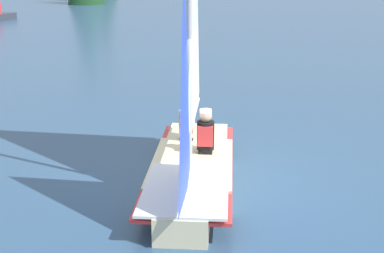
{
  "coord_description": "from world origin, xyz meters",
  "views": [
    {
      "loc": [
        8.26,
        -0.61,
        3.59
      ],
      "look_at": [
        0.0,
        0.0,
        1.0
      ],
      "focal_mm": 50.0,
      "sensor_mm": 36.0,
      "label": 1
    }
  ],
  "objects": [
    {
      "name": "sailor_helm",
      "position": [
        -0.43,
        0.27,
        0.63
      ],
      "size": [
        0.37,
        0.34,
        1.16
      ],
      "rotation": [
        0.0,
        0.0,
        6.14
      ],
      "color": "black",
      "rests_on": "ground_plane"
    },
    {
      "name": "ground_plane",
      "position": [
        0.0,
        0.0,
        0.0
      ],
      "size": [
        260.0,
        260.0,
        0.0
      ],
      "primitive_type": "plane",
      "color": "#2D4C6B"
    },
    {
      "name": "sailboat_main",
      "position": [
        -0.02,
        0.0,
        0.9
      ],
      "size": [
        4.42,
        1.94,
        5.96
      ],
      "rotation": [
        0.0,
        0.0,
        6.14
      ],
      "color": "beige",
      "rests_on": "ground_plane"
    },
    {
      "name": "sailor_crew",
      "position": [
        -1.17,
        -0.01,
        0.63
      ],
      "size": [
        0.37,
        0.34,
        1.16
      ],
      "rotation": [
        0.0,
        0.0,
        6.14
      ],
      "color": "black",
      "rests_on": "ground_plane"
    }
  ]
}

